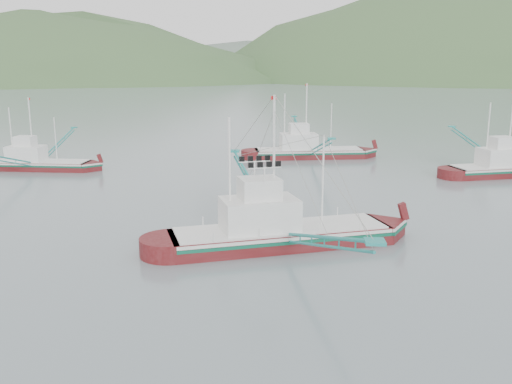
# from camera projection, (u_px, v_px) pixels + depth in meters

# --- Properties ---
(ground) EXTENTS (1200.00, 1200.00, 0.00)m
(ground) POSITION_uv_depth(u_px,v_px,m) (251.00, 254.00, 40.85)
(ground) COLOR slate
(ground) RESTS_ON ground
(main_boat) EXTENTS (16.98, 28.90, 12.06)m
(main_boat) POSITION_uv_depth(u_px,v_px,m) (279.00, 215.00, 42.20)
(main_boat) COLOR #520D10
(main_boat) RESTS_ON ground
(bg_boat_right) EXTENTS (15.41, 26.40, 10.92)m
(bg_boat_right) POSITION_uv_depth(u_px,v_px,m) (510.00, 159.00, 68.53)
(bg_boat_right) COLOR #520D10
(bg_boat_right) RESTS_ON ground
(bg_boat_left) EXTENTS (13.49, 24.25, 9.81)m
(bg_boat_left) POSITION_uv_depth(u_px,v_px,m) (35.00, 159.00, 72.46)
(bg_boat_left) COLOR #520D10
(bg_boat_left) RESTS_ON ground
(bg_boat_far) EXTENTS (15.87, 27.77, 11.31)m
(bg_boat_far) POSITION_uv_depth(u_px,v_px,m) (308.00, 145.00, 81.21)
(bg_boat_far) COLOR #520D10
(bg_boat_far) RESTS_ON ground
(headland_left) EXTENTS (448.00, 308.00, 210.00)m
(headland_left) POSITION_uv_depth(u_px,v_px,m) (30.00, 81.00, 401.27)
(headland_left) COLOR #3A5C2F
(headland_left) RESTS_ON ground
(ridge_distant) EXTENTS (960.00, 400.00, 240.00)m
(ridge_distant) POSITION_uv_depth(u_px,v_px,m) (316.00, 75.00, 584.01)
(ridge_distant) COLOR slate
(ridge_distant) RESTS_ON ground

